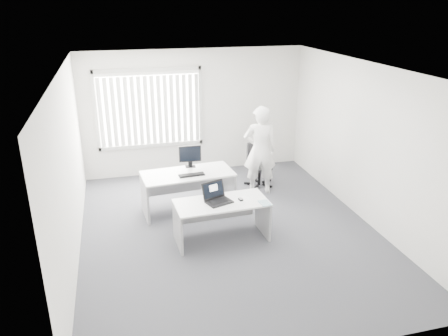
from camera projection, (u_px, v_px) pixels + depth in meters
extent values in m
plane|color=#52535A|center=(229.00, 230.00, 7.64)|extent=(6.00, 6.00, 0.00)
cube|color=silver|center=(194.00, 112.00, 9.84)|extent=(5.00, 0.02, 2.80)
cube|color=silver|center=(306.00, 250.00, 4.43)|extent=(5.00, 0.02, 2.80)
cube|color=silver|center=(69.00, 169.00, 6.55)|extent=(0.02, 6.00, 2.80)
cube|color=silver|center=(365.00, 143.00, 7.72)|extent=(0.02, 6.00, 2.80)
cube|color=white|center=(230.00, 68.00, 6.63)|extent=(5.00, 6.00, 0.02)
cube|color=#B8B8B3|center=(150.00, 109.00, 9.52)|extent=(2.32, 0.06, 1.76)
cube|color=white|center=(222.00, 203.00, 7.13)|extent=(1.55, 0.78, 0.03)
cube|color=#A3A3A5|center=(178.00, 228.00, 7.05)|extent=(0.07, 0.66, 0.66)
cube|color=#A3A3A5|center=(263.00, 215.00, 7.46)|extent=(0.07, 0.66, 0.66)
cube|color=white|center=(188.00, 174.00, 8.11)|extent=(1.74, 0.93, 0.03)
cube|color=#A3A3A5|center=(145.00, 199.00, 8.00)|extent=(0.10, 0.73, 0.74)
cube|color=#A3A3A5|center=(229.00, 187.00, 8.51)|extent=(0.10, 0.73, 0.74)
cylinder|color=black|center=(259.00, 183.00, 9.51)|extent=(0.68, 0.68, 0.07)
cylinder|color=black|center=(259.00, 176.00, 9.45)|extent=(0.06, 0.06, 0.41)
cube|color=black|center=(259.00, 167.00, 9.38)|extent=(0.52, 0.52, 0.06)
cube|color=black|center=(254.00, 153.00, 9.42)|extent=(0.38, 0.18, 0.49)
imported|color=white|center=(260.00, 150.00, 8.84)|extent=(0.74, 0.56, 1.84)
cube|color=white|center=(241.00, 200.00, 7.19)|extent=(0.36, 0.32, 0.00)
cube|color=white|center=(265.00, 203.00, 7.07)|extent=(0.19, 0.25, 0.01)
cube|color=black|center=(192.00, 175.00, 7.98)|extent=(0.48, 0.19, 0.02)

